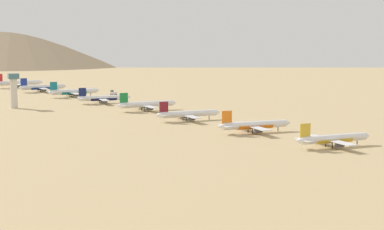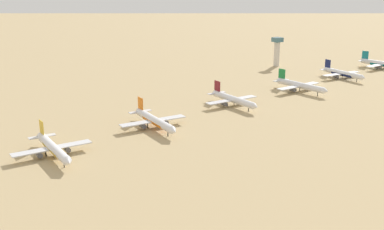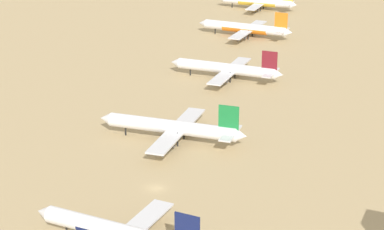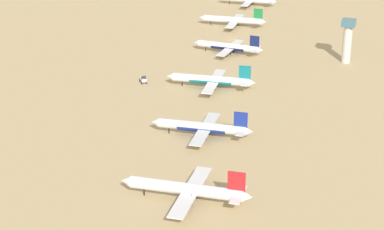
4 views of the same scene
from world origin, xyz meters
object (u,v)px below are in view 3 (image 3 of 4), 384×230
object	(u,v)px
parked_jet_0	(258,2)
parked_jet_2	(227,69)
parked_jet_3	(174,128)
parked_jet_1	(246,28)

from	to	relation	value
parked_jet_0	parked_jet_2	bearing A→B (deg)	103.13
parked_jet_0	parked_jet_3	xyz separation A→B (m)	(-31.86, 168.76, 0.34)
parked_jet_2	parked_jet_3	bearing A→B (deg)	95.95
parked_jet_1	parked_jet_2	xyz separation A→B (m)	(-13.55, 57.68, -0.02)
parked_jet_1	parked_jet_2	distance (m)	59.25
parked_jet_2	parked_jet_0	bearing A→B (deg)	-76.87
parked_jet_3	parked_jet_1	bearing A→B (deg)	-80.39
parked_jet_0	parked_jet_2	distance (m)	113.59
parked_jet_2	parked_jet_1	bearing A→B (deg)	-76.78
parked_jet_1	parked_jet_3	bearing A→B (deg)	99.61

